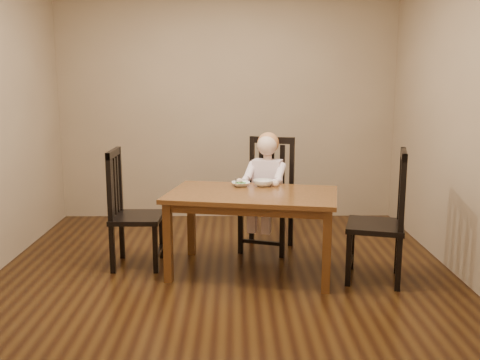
{
  "coord_description": "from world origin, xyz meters",
  "views": [
    {
      "loc": [
        0.08,
        -4.42,
        1.67
      ],
      "look_at": [
        0.13,
        0.25,
        0.79
      ],
      "focal_mm": 40.0,
      "sensor_mm": 36.0,
      "label": 1
    }
  ],
  "objects_px": {
    "chair_right": "(383,219)",
    "dining_table": "(252,202)",
    "toddler": "(267,181)",
    "chair_left": "(131,211)",
    "chair_child": "(268,196)",
    "bowl_veg": "(263,183)",
    "bowl_peas": "(241,184)"
  },
  "relations": [
    {
      "from": "chair_right",
      "to": "chair_child",
      "type": "bearing_deg",
      "value": 61.11
    },
    {
      "from": "dining_table",
      "to": "chair_child",
      "type": "bearing_deg",
      "value": 75.31
    },
    {
      "from": "bowl_peas",
      "to": "bowl_veg",
      "type": "xyz_separation_m",
      "value": [
        0.2,
        0.0,
        0.01
      ]
    },
    {
      "from": "chair_left",
      "to": "toddler",
      "type": "bearing_deg",
      "value": 110.1
    },
    {
      "from": "dining_table",
      "to": "bowl_veg",
      "type": "relative_size",
      "value": 8.65
    },
    {
      "from": "toddler",
      "to": "bowl_peas",
      "type": "bearing_deg",
      "value": 72.4
    },
    {
      "from": "dining_table",
      "to": "chair_right",
      "type": "xyz_separation_m",
      "value": [
        1.07,
        -0.21,
        -0.1
      ]
    },
    {
      "from": "chair_child",
      "to": "bowl_veg",
      "type": "height_order",
      "value": "chair_child"
    },
    {
      "from": "toddler",
      "to": "bowl_veg",
      "type": "height_order",
      "value": "toddler"
    },
    {
      "from": "chair_right",
      "to": "dining_table",
      "type": "bearing_deg",
      "value": 95.0
    },
    {
      "from": "chair_right",
      "to": "bowl_veg",
      "type": "distance_m",
      "value": 1.1
    },
    {
      "from": "bowl_veg",
      "to": "chair_left",
      "type": "bearing_deg",
      "value": -175.69
    },
    {
      "from": "toddler",
      "to": "bowl_peas",
      "type": "relative_size",
      "value": 3.83
    },
    {
      "from": "chair_right",
      "to": "bowl_peas",
      "type": "distance_m",
      "value": 1.28
    },
    {
      "from": "chair_left",
      "to": "chair_right",
      "type": "height_order",
      "value": "chair_right"
    },
    {
      "from": "toddler",
      "to": "bowl_peas",
      "type": "distance_m",
      "value": 0.45
    },
    {
      "from": "bowl_veg",
      "to": "toddler",
      "type": "bearing_deg",
      "value": 81.34
    },
    {
      "from": "dining_table",
      "to": "chair_child",
      "type": "height_order",
      "value": "chair_child"
    },
    {
      "from": "dining_table",
      "to": "bowl_peas",
      "type": "bearing_deg",
      "value": 109.91
    },
    {
      "from": "toddler",
      "to": "bowl_veg",
      "type": "distance_m",
      "value": 0.36
    },
    {
      "from": "chair_child",
      "to": "chair_left",
      "type": "bearing_deg",
      "value": 39.57
    },
    {
      "from": "bowl_veg",
      "to": "chair_child",
      "type": "bearing_deg",
      "value": 80.1
    },
    {
      "from": "dining_table",
      "to": "toddler",
      "type": "xyz_separation_m",
      "value": [
        0.16,
        0.63,
        0.06
      ]
    },
    {
      "from": "dining_table",
      "to": "bowl_veg",
      "type": "height_order",
      "value": "bowl_veg"
    },
    {
      "from": "dining_table",
      "to": "chair_left",
      "type": "xyz_separation_m",
      "value": [
        -1.08,
        0.18,
        -0.12
      ]
    },
    {
      "from": "chair_child",
      "to": "toddler",
      "type": "xyz_separation_m",
      "value": [
        -0.02,
        -0.05,
        0.16
      ]
    },
    {
      "from": "chair_left",
      "to": "chair_right",
      "type": "bearing_deg",
      "value": 80.16
    },
    {
      "from": "chair_left",
      "to": "bowl_veg",
      "type": "xyz_separation_m",
      "value": [
        1.19,
        0.09,
        0.23
      ]
    },
    {
      "from": "dining_table",
      "to": "chair_right",
      "type": "height_order",
      "value": "chair_right"
    },
    {
      "from": "toddler",
      "to": "dining_table",
      "type": "bearing_deg",
      "value": 93.55
    },
    {
      "from": "chair_right",
      "to": "toddler",
      "type": "distance_m",
      "value": 1.25
    },
    {
      "from": "chair_left",
      "to": "chair_child",
      "type": "bearing_deg",
      "value": 111.96
    }
  ]
}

